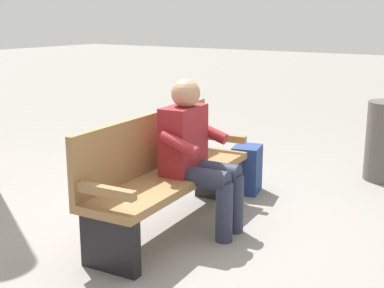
# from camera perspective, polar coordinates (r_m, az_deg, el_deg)

# --- Properties ---
(ground_plane) EXTENTS (40.00, 40.00, 0.00)m
(ground_plane) POSITION_cam_1_polar(r_m,az_deg,el_deg) (4.22, -2.06, -9.13)
(ground_plane) COLOR gray
(bench_near) EXTENTS (1.83, 0.63, 0.90)m
(bench_near) POSITION_cam_1_polar(r_m,az_deg,el_deg) (4.10, -2.97, -3.01)
(bench_near) COLOR olive
(bench_near) RESTS_ON ground
(person_seated) EXTENTS (0.59, 0.60, 1.18)m
(person_seated) POSITION_cam_1_polar(r_m,az_deg,el_deg) (4.01, 0.46, -0.85)
(person_seated) COLOR maroon
(person_seated) RESTS_ON ground
(backpack) EXTENTS (0.34, 0.33, 0.45)m
(backpack) POSITION_cam_1_polar(r_m,az_deg,el_deg) (5.03, 5.85, -2.74)
(backpack) COLOR navy
(backpack) RESTS_ON ground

